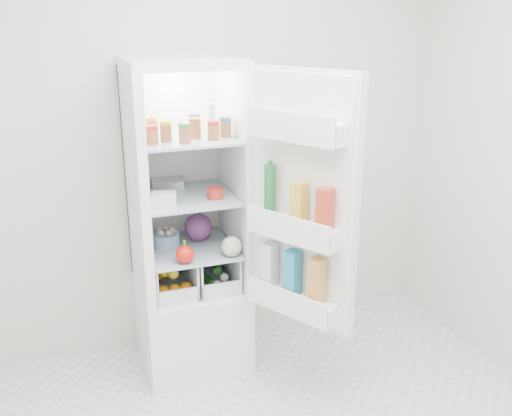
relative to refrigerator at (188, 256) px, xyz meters
name	(u,v)px	position (x,y,z in m)	size (l,w,h in m)	color
room_walls	(316,139)	(0.20, -1.25, 0.93)	(3.02, 3.02, 2.61)	silver
refrigerator	(188,256)	(0.00, 0.00, 0.00)	(0.60, 0.60, 1.80)	white
shelf_low	(190,248)	(0.00, -0.06, 0.07)	(0.49, 0.53, 0.01)	#A8B9C5
shelf_mid	(188,196)	(0.00, -0.06, 0.38)	(0.49, 0.53, 0.01)	#A8B9C5
shelf_top	(185,138)	(0.00, -0.06, 0.71)	(0.49, 0.53, 0.01)	#A8B9C5
crisper_left	(170,271)	(-0.12, -0.06, -0.06)	(0.23, 0.46, 0.22)	silver
crisper_right	(211,265)	(0.12, -0.06, -0.06)	(0.23, 0.46, 0.22)	silver
condiment_jars	(186,131)	(-0.01, -0.12, 0.76)	(0.46, 0.34, 0.08)	#B21919
squeeze_bottle	(210,119)	(0.15, -0.04, 0.81)	(0.05, 0.05, 0.17)	silver
tub_white	(164,201)	(-0.17, -0.26, 0.43)	(0.13, 0.13, 0.08)	silver
tin_red	(215,193)	(0.13, -0.17, 0.42)	(0.09, 0.09, 0.06)	#B4261B
foil_tray	(168,184)	(-0.07, 0.12, 0.41)	(0.18, 0.13, 0.04)	#B6B6BA
red_cabbage	(198,227)	(0.07, 0.02, 0.16)	(0.16, 0.16, 0.16)	#511F5C
bell_pepper	(185,254)	(-0.08, -0.28, 0.13)	(0.10, 0.10, 0.10)	red
mushroom_bowl	(166,239)	(-0.12, 0.01, 0.12)	(0.16, 0.16, 0.07)	#9ABEE6
salad_bag	(231,246)	(0.18, -0.27, 0.14)	(0.11, 0.11, 0.11)	#AFC996
citrus_pile	(170,279)	(-0.13, -0.12, -0.07)	(0.20, 0.24, 0.16)	orange
veg_pile	(212,273)	(0.13, -0.06, -0.10)	(0.16, 0.30, 0.10)	#1A4818
fridge_door	(301,209)	(0.45, -0.60, 0.43)	(0.42, 0.56, 1.30)	white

